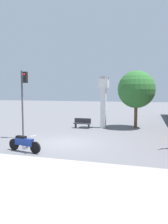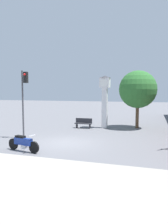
{
  "view_description": "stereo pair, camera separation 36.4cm",
  "coord_description": "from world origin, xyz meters",
  "px_view_note": "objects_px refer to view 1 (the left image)",
  "views": [
    {
      "loc": [
        5.12,
        -13.42,
        3.44
      ],
      "look_at": [
        0.77,
        1.61,
        1.96
      ],
      "focal_mm": 35.0,
      "sensor_mm": 36.0,
      "label": 1
    },
    {
      "loc": [
        5.47,
        -13.32,
        3.44
      ],
      "look_at": [
        0.77,
        1.61,
        1.96
      ],
      "focal_mm": 35.0,
      "sensor_mm": 36.0,
      "label": 2
    }
  ],
  "objects_px": {
    "street_tree": "(136,90)",
    "bench": "(82,123)",
    "motorcycle": "(24,143)",
    "clock_tower": "(103,94)",
    "traffic_light": "(24,92)"
  },
  "relations": [
    {
      "from": "motorcycle",
      "to": "clock_tower",
      "type": "relative_size",
      "value": 0.46
    },
    {
      "from": "traffic_light",
      "to": "bench",
      "type": "xyz_separation_m",
      "value": [
        2.83,
        5.41,
        -2.87
      ]
    },
    {
      "from": "bench",
      "to": "motorcycle",
      "type": "bearing_deg",
      "value": -95.87
    },
    {
      "from": "motorcycle",
      "to": "street_tree",
      "type": "xyz_separation_m",
      "value": [
        5.69,
        10.19,
        3.13
      ]
    },
    {
      "from": "motorcycle",
      "to": "bench",
      "type": "height_order",
      "value": "motorcycle"
    },
    {
      "from": "clock_tower",
      "to": "traffic_light",
      "type": "height_order",
      "value": "traffic_light"
    },
    {
      "from": "motorcycle",
      "to": "traffic_light",
      "type": "bearing_deg",
      "value": 132.93
    },
    {
      "from": "motorcycle",
      "to": "bench",
      "type": "xyz_separation_m",
      "value": [
        0.89,
        8.65,
        0.01
      ]
    },
    {
      "from": "motorcycle",
      "to": "clock_tower",
      "type": "xyz_separation_m",
      "value": [
        2.74,
        9.41,
        2.73
      ]
    },
    {
      "from": "clock_tower",
      "to": "street_tree",
      "type": "distance_m",
      "value": 3.08
    },
    {
      "from": "motorcycle",
      "to": "traffic_light",
      "type": "distance_m",
      "value": 4.74
    },
    {
      "from": "motorcycle",
      "to": "traffic_light",
      "type": "relative_size",
      "value": 0.46
    },
    {
      "from": "motorcycle",
      "to": "clock_tower",
      "type": "height_order",
      "value": "clock_tower"
    },
    {
      "from": "motorcycle",
      "to": "street_tree",
      "type": "distance_m",
      "value": 12.08
    },
    {
      "from": "street_tree",
      "to": "bench",
      "type": "bearing_deg",
      "value": -162.16
    }
  ]
}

